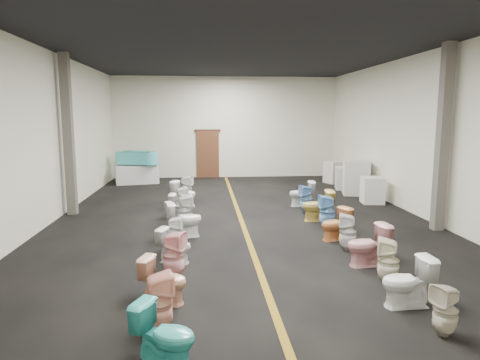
% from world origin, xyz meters
% --- Properties ---
extents(floor, '(16.00, 16.00, 0.00)m').
position_xyz_m(floor, '(0.00, 0.00, 0.00)').
color(floor, black).
rests_on(floor, ground).
extents(ceiling, '(16.00, 16.00, 0.00)m').
position_xyz_m(ceiling, '(0.00, 0.00, 4.50)').
color(ceiling, black).
rests_on(ceiling, ground).
extents(wall_back, '(10.00, 0.00, 10.00)m').
position_xyz_m(wall_back, '(0.00, 8.00, 2.25)').
color(wall_back, beige).
rests_on(wall_back, ground).
extents(wall_front, '(10.00, 0.00, 10.00)m').
position_xyz_m(wall_front, '(0.00, -8.00, 2.25)').
color(wall_front, beige).
rests_on(wall_front, ground).
extents(wall_left, '(0.00, 16.00, 16.00)m').
position_xyz_m(wall_left, '(-5.00, 0.00, 2.25)').
color(wall_left, beige).
rests_on(wall_left, ground).
extents(wall_right, '(0.00, 16.00, 16.00)m').
position_xyz_m(wall_right, '(5.00, 0.00, 2.25)').
color(wall_right, beige).
rests_on(wall_right, ground).
extents(aisle_stripe, '(0.12, 15.60, 0.01)m').
position_xyz_m(aisle_stripe, '(0.00, 0.00, 0.00)').
color(aisle_stripe, '#7E5C12').
rests_on(aisle_stripe, floor).
extents(back_door, '(1.00, 0.10, 2.10)m').
position_xyz_m(back_door, '(-0.80, 7.94, 1.05)').
color(back_door, '#562D19').
rests_on(back_door, floor).
extents(door_frame, '(1.15, 0.08, 0.10)m').
position_xyz_m(door_frame, '(-0.80, 7.95, 2.12)').
color(door_frame, '#331C11').
rests_on(door_frame, back_door).
extents(column_left, '(0.25, 0.25, 4.50)m').
position_xyz_m(column_left, '(-4.75, 1.00, 2.25)').
color(column_left, '#59544C').
rests_on(column_left, floor).
extents(column_right, '(0.25, 0.25, 4.50)m').
position_xyz_m(column_right, '(4.75, -1.50, 2.25)').
color(column_right, '#59544C').
rests_on(column_right, floor).
extents(display_table, '(1.85, 1.21, 0.76)m').
position_xyz_m(display_table, '(-3.75, 6.48, 0.38)').
color(display_table, silver).
rests_on(display_table, floor).
extents(bathtub, '(1.78, 1.08, 0.55)m').
position_xyz_m(bathtub, '(-3.75, 6.48, 1.07)').
color(bathtub, '#44C3C6').
rests_on(bathtub, display_table).
extents(appliance_crate_a, '(0.73, 0.73, 0.84)m').
position_xyz_m(appliance_crate_a, '(4.40, 1.75, 0.42)').
color(appliance_crate_a, silver).
rests_on(appliance_crate_a, floor).
extents(appliance_crate_b, '(1.06, 1.06, 1.20)m').
position_xyz_m(appliance_crate_b, '(4.40, 3.28, 0.60)').
color(appliance_crate_b, silver).
rests_on(appliance_crate_b, floor).
extents(appliance_crate_c, '(0.90, 0.90, 0.85)m').
position_xyz_m(appliance_crate_c, '(4.40, 4.37, 0.42)').
color(appliance_crate_c, beige).
rests_on(appliance_crate_c, floor).
extents(appliance_crate_d, '(0.84, 0.84, 0.90)m').
position_xyz_m(appliance_crate_d, '(4.40, 5.88, 0.45)').
color(appliance_crate_d, beige).
rests_on(appliance_crate_d, floor).
extents(toilet_left_0, '(0.82, 0.66, 0.73)m').
position_xyz_m(toilet_left_0, '(-1.45, -6.80, 0.37)').
color(toilet_left_0, teal).
rests_on(toilet_left_0, floor).
extents(toilet_left_1, '(0.46, 0.46, 0.82)m').
position_xyz_m(toilet_left_1, '(-1.59, -6.05, 0.41)').
color(toilet_left_1, '#F6AB92').
rests_on(toilet_left_1, floor).
extents(toilet_left_2, '(0.78, 0.58, 0.71)m').
position_xyz_m(toilet_left_2, '(-1.61, -5.15, 0.36)').
color(toilet_left_2, '#EFAA89').
rests_on(toilet_left_2, floor).
extents(toilet_left_3, '(0.49, 0.48, 0.84)m').
position_xyz_m(toilet_left_3, '(-1.52, -4.18, 0.42)').
color(toilet_left_3, '#FCB1B3').
rests_on(toilet_left_3, floor).
extents(toilet_left_4, '(0.74, 0.58, 0.67)m').
position_xyz_m(toilet_left_4, '(-1.56, -3.35, 0.33)').
color(toilet_left_4, silver).
rests_on(toilet_left_4, floor).
extents(toilet_left_5, '(0.33, 0.33, 0.69)m').
position_xyz_m(toilet_left_5, '(-1.62, -2.46, 0.34)').
color(toilet_left_5, white).
rests_on(toilet_left_5, floor).
extents(toilet_left_6, '(0.91, 0.66, 0.84)m').
position_xyz_m(toilet_left_6, '(-1.46, -1.63, 0.42)').
color(toilet_left_6, white).
rests_on(toilet_left_6, floor).
extents(toilet_left_7, '(0.47, 0.47, 0.81)m').
position_xyz_m(toilet_left_7, '(-1.49, -0.70, 0.41)').
color(toilet_left_7, silver).
rests_on(toilet_left_7, floor).
extents(toilet_left_8, '(0.73, 0.47, 0.71)m').
position_xyz_m(toilet_left_8, '(-1.58, 0.11, 0.35)').
color(toilet_left_8, silver).
rests_on(toilet_left_8, floor).
extents(toilet_left_9, '(0.43, 0.42, 0.75)m').
position_xyz_m(toilet_left_9, '(-1.65, 0.96, 0.37)').
color(toilet_left_9, white).
rests_on(toilet_left_9, floor).
extents(toilet_left_10, '(0.88, 0.69, 0.78)m').
position_xyz_m(toilet_left_10, '(-1.62, 1.81, 0.39)').
color(toilet_left_10, white).
rests_on(toilet_left_10, floor).
extents(toilet_left_11, '(0.49, 0.49, 0.83)m').
position_xyz_m(toilet_left_11, '(-1.57, 2.65, 0.41)').
color(toilet_left_11, white).
rests_on(toilet_left_11, floor).
extents(toilet_right_0, '(0.40, 0.40, 0.69)m').
position_xyz_m(toilet_right_0, '(2.07, -6.44, 0.35)').
color(toilet_right_0, beige).
rests_on(toilet_right_0, floor).
extents(toilet_right_1, '(0.77, 0.46, 0.76)m').
position_xyz_m(toilet_right_1, '(1.98, -5.59, 0.38)').
color(toilet_right_1, white).
rests_on(toilet_right_1, floor).
extents(toilet_right_2, '(0.48, 0.47, 0.78)m').
position_xyz_m(toilet_right_2, '(2.08, -4.70, 0.39)').
color(toilet_right_2, '#ECE4C2').
rests_on(toilet_right_2, floor).
extents(toilet_right_3, '(0.83, 0.52, 0.80)m').
position_xyz_m(toilet_right_3, '(2.06, -3.85, 0.40)').
color(toilet_right_3, pink).
rests_on(toilet_right_3, floor).
extents(toilet_right_4, '(0.44, 0.44, 0.78)m').
position_xyz_m(toilet_right_4, '(2.00, -2.90, 0.39)').
color(toilet_right_4, silver).
rests_on(toilet_right_4, floor).
extents(toilet_right_5, '(0.82, 0.66, 0.73)m').
position_xyz_m(toilet_right_5, '(1.97, -2.15, 0.37)').
color(toilet_right_5, '#DB8342').
rests_on(toilet_right_5, floor).
extents(toilet_right_6, '(0.39, 0.38, 0.85)m').
position_xyz_m(toilet_right_6, '(2.06, -1.18, 0.42)').
color(toilet_right_6, '#70AADF').
rests_on(toilet_right_6, floor).
extents(toilet_right_7, '(0.84, 0.50, 0.84)m').
position_xyz_m(toilet_right_7, '(2.03, -0.41, 0.42)').
color(toilet_right_7, '#D8B850').
rests_on(toilet_right_7, floor).
extents(toilet_right_8, '(0.43, 0.42, 0.82)m').
position_xyz_m(toilet_right_8, '(1.95, 0.53, 0.41)').
color(toilet_right_8, '#73A4D5').
rests_on(toilet_right_8, floor).
extents(toilet_right_9, '(0.80, 0.49, 0.79)m').
position_xyz_m(toilet_right_9, '(2.03, 1.48, 0.40)').
color(toilet_right_9, white).
rests_on(toilet_right_9, floor).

